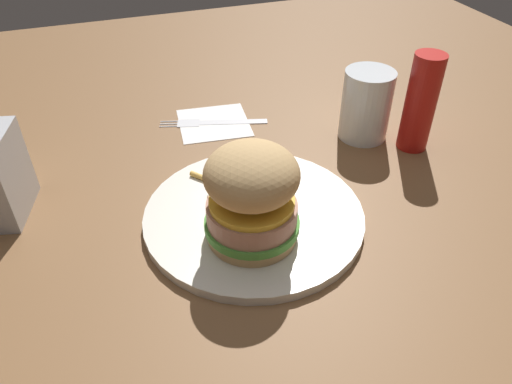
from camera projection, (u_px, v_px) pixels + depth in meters
ground_plane at (251, 214)px, 0.61m from camera, size 1.60×1.60×0.00m
plate at (256, 215)px, 0.60m from camera, size 0.27×0.27×0.01m
sandwich at (252, 195)px, 0.52m from camera, size 0.11×0.11×0.12m
fries_pile at (231, 180)px, 0.63m from camera, size 0.10×0.09×0.01m
napkin at (214, 123)px, 0.78m from camera, size 0.12×0.12×0.00m
fork at (213, 121)px, 0.78m from camera, size 0.17×0.06×0.00m
drink_glass at (366, 107)px, 0.72m from camera, size 0.07×0.07×0.11m
ketchup_bottle at (421, 103)px, 0.69m from camera, size 0.04×0.04×0.14m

